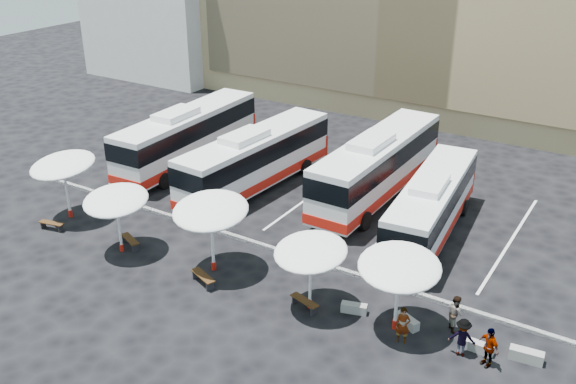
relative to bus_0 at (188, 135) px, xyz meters
The scene contains 24 objects.
ground 12.63m from the bus_0, 37.33° to the right, with size 120.00×120.00×0.00m, color black.
curb_divider 12.32m from the bus_0, 35.46° to the right, with size 34.00×0.25×0.15m, color black.
bay_lines 10.13m from the bus_0, ahead, with size 24.15×12.00×0.01m.
bus_0 is the anchor object (origin of this frame).
bus_1 6.41m from the bus_0, ahead, with size 3.53×12.66×3.97m.
bus_2 13.44m from the bus_0, ahead, with size 3.16×13.10×4.15m.
bus_3 17.95m from the bus_0, ahead, with size 3.58×11.57×3.61m.
sunshade_0 10.14m from the bus_0, 92.82° to the right, with size 4.31×4.35×3.79m.
sunshade_1 12.38m from the bus_0, 66.66° to the right, with size 4.17×4.20×3.44m.
sunshade_2 14.46m from the bus_0, 45.42° to the right, with size 4.34×4.38×3.84m.
sunshade_3 18.99m from the bus_0, 33.72° to the right, with size 3.73×3.77×3.39m.
sunshade_4 22.04m from the bus_0, 26.83° to the right, with size 4.40×4.43×3.61m.
wood_bench_0 11.82m from the bus_0, 90.53° to the right, with size 1.51×0.70×0.45m.
wood_bench_1 11.96m from the bus_0, 65.32° to the right, with size 1.59×0.96×0.47m.
wood_bench_2 15.71m from the bus_0, 47.78° to the right, with size 1.67×0.99×0.50m.
wood_bench_3 19.05m from the bus_0, 34.49° to the right, with size 1.55×0.79×0.46m.
conc_bench_0 20.28m from the bus_0, 29.10° to the right, with size 1.15×0.38×0.43m, color gray.
conc_bench_1 22.24m from the bus_0, 25.34° to the right, with size 1.17×0.39×0.44m, color gray.
conc_bench_2 25.17m from the bus_0, 22.38° to the right, with size 1.13×0.38×0.42m, color gray.
conc_bench_3 26.63m from the bus_0, 20.09° to the right, with size 1.31×0.44×0.49m, color gray.
passenger_0 22.92m from the bus_0, 27.67° to the right, with size 0.61×0.40×1.66m, color black.
passenger_1 23.53m from the bus_0, 21.58° to the right, with size 0.80×0.62×1.65m, color black.
passenger_2 25.81m from the bus_0, 23.32° to the right, with size 1.02×0.43×1.75m, color black.
passenger_3 24.80m from the bus_0, 24.16° to the right, with size 1.08×0.62×1.68m, color black.
Camera 1 is at (17.77, -23.94, 16.88)m, focal length 40.00 mm.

